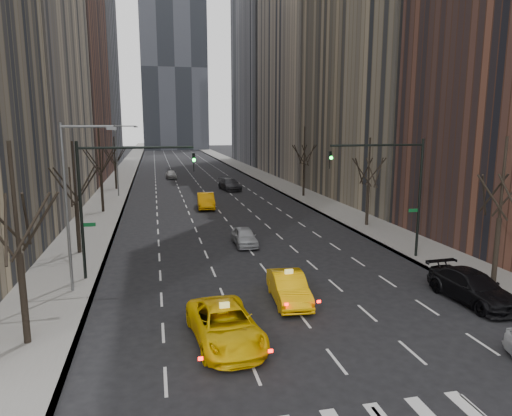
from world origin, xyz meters
TOP-DOWN VIEW (x-y plane):
  - ground at (0.00, 0.00)m, footprint 400.00×400.00m
  - sidewalk_left at (-12.25, 70.00)m, footprint 4.50×320.00m
  - sidewalk_right at (12.25, 70.00)m, footprint 4.50×320.00m
  - bld_left_far at (-21.50, 66.00)m, footprint 14.00×28.00m
  - bld_left_deep at (-21.50, 96.00)m, footprint 14.00×30.00m
  - bld_right_far at (21.50, 64.00)m, footprint 14.00×28.00m
  - bld_right_deep at (21.50, 95.00)m, footprint 14.00×30.00m
  - tree_lw_a at (-12.00, 4.00)m, footprint 3.36×3.50m
  - tree_lw_b at (-12.00, 18.00)m, footprint 3.36×3.50m
  - tree_lw_c at (-12.00, 34.00)m, footprint 3.36×3.50m
  - tree_lw_d at (-12.00, 52.00)m, footprint 3.36×3.50m
  - tree_rw_a at (12.00, 6.00)m, footprint 3.36×3.50m
  - tree_rw_b at (12.00, 22.00)m, footprint 3.36×3.50m
  - tree_rw_c at (12.00, 40.00)m, footprint 3.36×3.50m
  - traffic_mast_left at (-9.11, 12.00)m, footprint 6.69×0.39m
  - traffic_mast_right at (9.11, 12.00)m, footprint 6.69×0.39m
  - streetlight_near at (-10.84, 10.00)m, footprint 2.83×0.22m
  - streetlight_far at (-10.84, 45.00)m, footprint 2.83×0.22m
  - taxi_suv at (-3.96, 2.50)m, footprint 3.04×5.76m
  - taxi_sedan at (-0.07, 6.25)m, footprint 1.95×4.72m
  - silver_sedan_ahead at (-0.09, 17.88)m, footprint 1.64×4.02m
  - parked_suv_black at (9.20, 4.19)m, footprint 2.49×5.54m
  - far_taxi at (-1.19, 34.37)m, footprint 2.06×5.20m
  - far_suv_grey at (3.74, 48.21)m, footprint 2.97×5.85m
  - far_car_white at (-3.79, 64.69)m, footprint 1.88×4.27m

SIDE VIEW (x-z plane):
  - ground at x=0.00m, z-range 0.00..0.00m
  - sidewalk_left at x=-12.25m, z-range 0.00..0.15m
  - sidewalk_right at x=12.25m, z-range 0.00..0.15m
  - silver_sedan_ahead at x=-0.09m, z-range 0.00..1.36m
  - far_car_white at x=-3.79m, z-range 0.00..1.43m
  - taxi_sedan at x=-0.07m, z-range 0.00..1.52m
  - taxi_suv at x=-3.96m, z-range 0.00..1.54m
  - parked_suv_black at x=9.20m, z-range 0.00..1.58m
  - far_suv_grey at x=3.74m, z-range 0.00..1.63m
  - far_taxi at x=-1.19m, z-range 0.00..1.68m
  - tree_lw_d at x=-12.00m, z-range -0.12..7.24m
  - tree_lw_b at x=-12.00m, z-range -0.19..7.63m
  - tree_rw_b at x=12.00m, z-range -0.19..7.63m
  - tree_lw_a at x=-12.00m, z-range -0.26..8.02m
  - tree_rw_a at x=12.00m, z-range -0.26..8.02m
  - tree_lw_c at x=-12.00m, z-range -0.33..8.41m
  - tree_rw_c at x=12.00m, z-range -0.33..8.41m
  - traffic_mast_left at x=-9.11m, z-range 1.49..9.49m
  - traffic_mast_right at x=9.11m, z-range 1.49..9.49m
  - streetlight_near at x=-10.84m, z-range 1.12..10.12m
  - streetlight_far at x=-10.84m, z-range 1.12..10.12m
  - bld_left_far at x=-21.50m, z-range 0.00..44.00m
  - bld_right_far at x=21.50m, z-range 0.00..50.00m
  - bld_right_deep at x=21.50m, z-range 0.00..58.00m
  - bld_left_deep at x=-21.50m, z-range 0.00..60.00m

